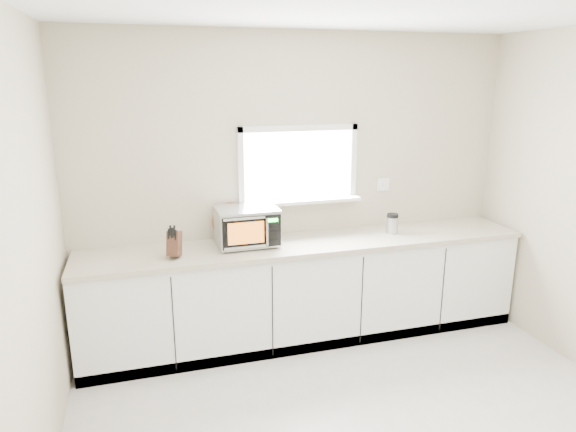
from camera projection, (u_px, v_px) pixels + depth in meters
name	position (u px, v px, depth m)	size (l,w,h in m)	color
back_wall	(298.00, 185.00, 4.65)	(4.00, 0.17, 2.70)	#B7AE92
cabinets	(307.00, 292.00, 4.61)	(3.92, 0.60, 0.88)	white
countertop	(308.00, 244.00, 4.48)	(3.92, 0.64, 0.04)	beige
microwave	(247.00, 226.00, 4.35)	(0.51, 0.43, 0.33)	black
knife_block	(174.00, 243.00, 4.06)	(0.15, 0.21, 0.28)	#48281A
cutting_board	(231.00, 221.00, 4.50)	(0.33, 0.33, 0.02)	#9F653D
coffee_grinder	(392.00, 223.00, 4.70)	(0.12, 0.12, 0.19)	#ADAFB4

